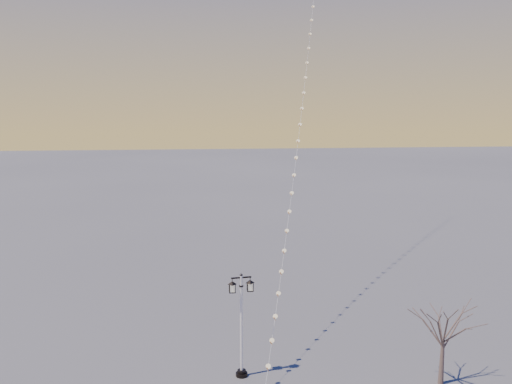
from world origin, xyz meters
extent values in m
cylinder|color=black|center=(-2.17, 2.34, 0.09)|extent=(0.63, 0.63, 0.18)
cylinder|color=black|center=(-2.17, 2.34, 0.26)|extent=(0.45, 0.45, 0.16)
cylinder|color=white|center=(-2.17, 2.34, 2.96)|extent=(0.15, 0.15, 5.25)
cylinder|color=black|center=(-2.17, 2.34, 4.97)|extent=(0.22, 0.22, 0.07)
cube|color=black|center=(-2.17, 2.34, 5.42)|extent=(1.06, 0.19, 0.07)
sphere|color=black|center=(-2.17, 2.34, 5.55)|extent=(0.16, 0.16, 0.16)
pyramid|color=black|center=(-2.64, 2.28, 5.25)|extent=(0.49, 0.49, 0.16)
cube|color=beige|center=(-2.64, 2.28, 4.91)|extent=(0.29, 0.29, 0.38)
cube|color=black|center=(-2.64, 2.28, 4.69)|extent=(0.34, 0.34, 0.04)
pyramid|color=black|center=(-1.70, 2.40, 5.25)|extent=(0.49, 0.49, 0.16)
cube|color=beige|center=(-1.70, 2.40, 4.91)|extent=(0.29, 0.29, 0.38)
cube|color=black|center=(-1.70, 2.40, 4.69)|extent=(0.34, 0.34, 0.04)
cone|color=brown|center=(7.95, 0.45, 1.22)|extent=(0.29, 0.29, 2.43)
cone|color=orange|center=(4.09, 17.46, 18.54)|extent=(0.07, 0.07, 0.24)
camera|label=1|loc=(-4.24, -23.67, 14.15)|focal=37.20mm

